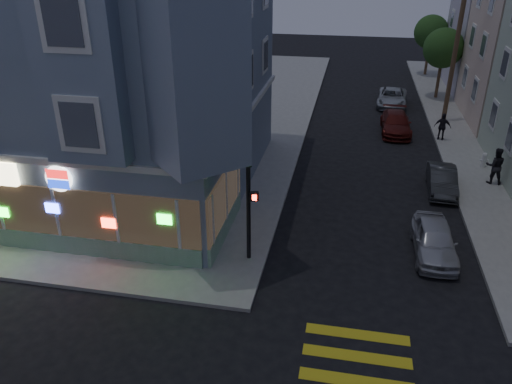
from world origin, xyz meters
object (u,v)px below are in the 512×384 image
(parked_car_d, at_px, (392,98))
(traffic_signal, at_px, (248,179))
(street_tree_far, at_px, (431,32))
(utility_pole, at_px, (455,51))
(street_tree_near, at_px, (443,48))
(fire_hydrant, at_px, (484,159))
(parked_car_a, at_px, (434,240))
(pedestrian_a, at_px, (495,166))
(parked_car_b, at_px, (442,180))
(parked_car_c, at_px, (396,123))
(pedestrian_b, at_px, (443,127))

(parked_car_d, height_order, traffic_signal, traffic_signal)
(street_tree_far, bearing_deg, utility_pole, -90.82)
(parked_car_d, bearing_deg, street_tree_near, 40.80)
(traffic_signal, xyz_separation_m, fire_hydrant, (10.65, 11.19, -2.95))
(parked_car_a, bearing_deg, pedestrian_a, 62.11)
(pedestrian_a, bearing_deg, parked_car_d, -69.01)
(street_tree_near, xyz_separation_m, street_tree_far, (0.00, 8.00, 0.00))
(parked_car_d, bearing_deg, pedestrian_a, -67.61)
(street_tree_near, height_order, street_tree_far, same)
(parked_car_b, distance_m, parked_car_c, 8.62)
(utility_pole, distance_m, parked_car_c, 6.04)
(pedestrian_a, relative_size, fire_hydrant, 2.33)
(pedestrian_a, relative_size, parked_car_d, 0.41)
(parked_car_a, distance_m, traffic_signal, 7.79)
(street_tree_near, distance_m, fire_hydrant, 14.36)
(parked_car_a, bearing_deg, street_tree_near, 82.30)
(parked_car_b, relative_size, parked_car_d, 0.79)
(parked_car_a, distance_m, parked_car_b, 6.05)
(traffic_signal, relative_size, fire_hydrant, 6.23)
(utility_pole, distance_m, street_tree_far, 14.03)
(utility_pole, height_order, pedestrian_b, utility_pole)
(street_tree_near, bearing_deg, pedestrian_a, -87.15)
(traffic_signal, bearing_deg, street_tree_near, 52.08)
(utility_pole, bearing_deg, street_tree_far, 89.18)
(utility_pole, relative_size, parked_car_d, 1.98)
(street_tree_near, relative_size, parked_car_c, 1.19)
(pedestrian_b, bearing_deg, utility_pole, -85.23)
(parked_car_a, distance_m, fire_hydrant, 9.95)
(street_tree_near, xyz_separation_m, traffic_signal, (-9.85, -25.13, -0.41))
(parked_car_d, bearing_deg, parked_car_b, -78.75)
(street_tree_far, height_order, fire_hydrant, street_tree_far)
(traffic_signal, bearing_deg, parked_car_b, 27.99)
(street_tree_far, height_order, pedestrian_b, street_tree_far)
(utility_pole, relative_size, pedestrian_b, 5.41)
(utility_pole, height_order, parked_car_a, utility_pole)
(parked_car_b, relative_size, parked_car_c, 0.81)
(street_tree_near, distance_m, pedestrian_b, 10.45)
(street_tree_near, distance_m, street_tree_far, 8.00)
(street_tree_far, bearing_deg, fire_hydrant, -87.91)
(utility_pole, height_order, street_tree_far, utility_pole)
(street_tree_far, distance_m, parked_car_a, 31.48)
(street_tree_far, xyz_separation_m, parked_car_b, (-1.81, -25.23, -3.34))
(parked_car_c, bearing_deg, fire_hydrant, -50.35)
(parked_car_a, bearing_deg, traffic_signal, -165.03)
(street_tree_far, distance_m, traffic_signal, 34.56)
(parked_car_c, bearing_deg, street_tree_far, 77.18)
(utility_pole, bearing_deg, parked_car_a, -98.85)
(street_tree_near, height_order, parked_car_b, street_tree_near)
(street_tree_near, bearing_deg, parked_car_d, -143.78)
(pedestrian_b, distance_m, traffic_signal, 17.77)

